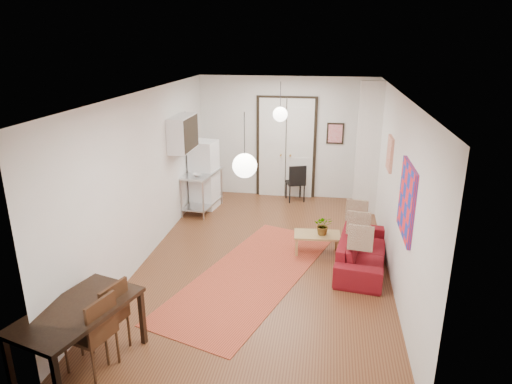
# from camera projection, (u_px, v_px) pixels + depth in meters

# --- Properties ---
(floor) EXTENTS (7.00, 7.00, 0.00)m
(floor) POSITION_uv_depth(u_px,v_px,m) (266.00, 258.00, 8.13)
(floor) COLOR brown
(floor) RESTS_ON ground
(ceiling) EXTENTS (4.20, 7.00, 0.02)m
(ceiling) POSITION_uv_depth(u_px,v_px,m) (267.00, 93.00, 7.20)
(ceiling) COLOR silver
(ceiling) RESTS_ON wall_back
(wall_back) EXTENTS (4.20, 0.02, 2.90)m
(wall_back) POSITION_uv_depth(u_px,v_px,m) (286.00, 138.00, 10.94)
(wall_back) COLOR silver
(wall_back) RESTS_ON floor
(wall_front) EXTENTS (4.20, 0.02, 2.90)m
(wall_front) POSITION_uv_depth(u_px,v_px,m) (217.00, 286.00, 4.39)
(wall_front) COLOR silver
(wall_front) RESTS_ON floor
(wall_left) EXTENTS (0.02, 7.00, 2.90)m
(wall_left) POSITION_uv_depth(u_px,v_px,m) (148.00, 175.00, 7.98)
(wall_left) COLOR silver
(wall_left) RESTS_ON floor
(wall_right) EXTENTS (0.02, 7.00, 2.90)m
(wall_right) POSITION_uv_depth(u_px,v_px,m) (395.00, 187.00, 7.35)
(wall_right) COLOR silver
(wall_right) RESTS_ON floor
(double_doors) EXTENTS (1.44, 0.06, 2.50)m
(double_doors) POSITION_uv_depth(u_px,v_px,m) (286.00, 149.00, 10.98)
(double_doors) COLOR silver
(double_doors) RESTS_ON wall_back
(stub_partition) EXTENTS (0.50, 0.10, 2.90)m
(stub_partition) POSITION_uv_depth(u_px,v_px,m) (368.00, 150.00, 9.78)
(stub_partition) COLOR silver
(stub_partition) RESTS_ON floor
(wall_cabinet) EXTENTS (0.35, 1.00, 0.70)m
(wall_cabinet) POSITION_uv_depth(u_px,v_px,m) (183.00, 133.00, 9.21)
(wall_cabinet) COLOR white
(wall_cabinet) RESTS_ON wall_left
(painting_popart) EXTENTS (0.05, 1.00, 1.00)m
(painting_popart) POSITION_uv_depth(u_px,v_px,m) (407.00, 201.00, 6.12)
(painting_popart) COLOR red
(painting_popart) RESTS_ON wall_right
(painting_abstract) EXTENTS (0.05, 0.50, 0.60)m
(painting_abstract) POSITION_uv_depth(u_px,v_px,m) (390.00, 154.00, 7.99)
(painting_abstract) COLOR beige
(painting_abstract) RESTS_ON wall_right
(poster_back) EXTENTS (0.40, 0.03, 0.50)m
(poster_back) POSITION_uv_depth(u_px,v_px,m) (335.00, 134.00, 10.69)
(poster_back) COLOR red
(poster_back) RESTS_ON wall_back
(print_left) EXTENTS (0.03, 0.44, 0.54)m
(print_left) POSITION_uv_depth(u_px,v_px,m) (183.00, 126.00, 9.69)
(print_left) COLOR olive
(print_left) RESTS_ON wall_left
(pendant_back) EXTENTS (0.30, 0.30, 0.80)m
(pendant_back) POSITION_uv_depth(u_px,v_px,m) (280.00, 114.00, 9.28)
(pendant_back) COLOR white
(pendant_back) RESTS_ON ceiling
(pendant_front) EXTENTS (0.30, 0.30, 0.80)m
(pendant_front) POSITION_uv_depth(u_px,v_px,m) (245.00, 166.00, 5.54)
(pendant_front) COLOR white
(pendant_front) RESTS_ON ceiling
(kilim_rug) EXTENTS (2.68, 4.27, 0.01)m
(kilim_rug) POSITION_uv_depth(u_px,v_px,m) (252.00, 274.00, 7.55)
(kilim_rug) COLOR #B9442E
(kilim_rug) RESTS_ON floor
(sofa) EXTENTS (2.01, 1.01, 0.56)m
(sofa) POSITION_uv_depth(u_px,v_px,m) (362.00, 251.00, 7.77)
(sofa) COLOR maroon
(sofa) RESTS_ON floor
(coffee_table) EXTENTS (0.86, 0.51, 0.37)m
(coffee_table) POSITION_uv_depth(u_px,v_px,m) (317.00, 236.00, 8.24)
(coffee_table) COLOR #AD8651
(coffee_table) RESTS_ON floor
(potted_plant) EXTENTS (0.30, 0.34, 0.36)m
(potted_plant) POSITION_uv_depth(u_px,v_px,m) (323.00, 225.00, 8.16)
(potted_plant) COLOR #2C632F
(potted_plant) RESTS_ON coffee_table
(kitchen_counter) EXTENTS (0.75, 1.25, 0.90)m
(kitchen_counter) POSITION_uv_depth(u_px,v_px,m) (202.00, 186.00, 10.22)
(kitchen_counter) COLOR silver
(kitchen_counter) RESTS_ON floor
(bowl) EXTENTS (0.25, 0.25, 0.05)m
(bowl) POSITION_uv_depth(u_px,v_px,m) (198.00, 175.00, 9.83)
(bowl) COLOR silver
(bowl) RESTS_ON kitchen_counter
(soap_bottle) EXTENTS (0.10, 0.10, 0.19)m
(soap_bottle) POSITION_uv_depth(u_px,v_px,m) (204.00, 165.00, 10.32)
(soap_bottle) COLOR teal
(soap_bottle) RESTS_ON kitchen_counter
(fridge) EXTENTS (0.62, 0.62, 1.56)m
(fridge) POSITION_uv_depth(u_px,v_px,m) (204.00, 175.00, 10.35)
(fridge) COLOR white
(fridge) RESTS_ON floor
(dining_table) EXTENTS (1.19, 1.61, 0.80)m
(dining_table) POSITION_uv_depth(u_px,v_px,m) (77.00, 315.00, 5.22)
(dining_table) COLOR black
(dining_table) RESTS_ON floor
(dining_chair_near) EXTENTS (0.58, 0.72, 0.99)m
(dining_chair_near) POSITION_uv_depth(u_px,v_px,m) (106.00, 307.00, 5.63)
(dining_chair_near) COLOR #3D2113
(dining_chair_near) RESTS_ON floor
(dining_chair_far) EXTENTS (0.58, 0.72, 0.99)m
(dining_chair_far) POSITION_uv_depth(u_px,v_px,m) (93.00, 322.00, 5.34)
(dining_chair_far) COLOR #3D2113
(dining_chair_far) RESTS_ON floor
(black_side_chair) EXTENTS (0.53, 0.54, 0.91)m
(black_side_chair) POSITION_uv_depth(u_px,v_px,m) (296.00, 178.00, 10.95)
(black_side_chair) COLOR black
(black_side_chair) RESTS_ON floor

